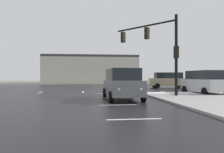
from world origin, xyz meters
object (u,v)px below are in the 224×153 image
at_px(suv_silver, 204,82).
at_px(suv_grey, 122,83).
at_px(suv_tan, 168,80).
at_px(traffic_signal_mast, 157,43).

relative_size(suv_silver, suv_grey, 1.01).
distance_m(suv_silver, suv_tan, 9.88).
relative_size(suv_silver, suv_tan, 0.99).
bearing_deg(suv_silver, traffic_signal_mast, -79.13).
height_order(suv_silver, suv_tan, same).
xyz_separation_m(suv_silver, suv_grey, (-7.78, -3.65, 0.00)).
bearing_deg(suv_grey, suv_silver, 113.46).
bearing_deg(suv_grey, traffic_signal_mast, 126.72).
xyz_separation_m(traffic_signal_mast, suv_silver, (4.56, 1.10, -3.08)).
xyz_separation_m(traffic_signal_mast, suv_tan, (5.06, 10.96, -3.08)).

